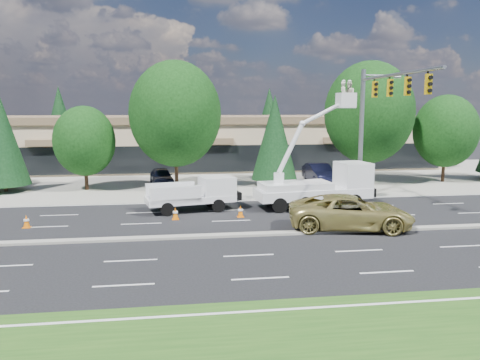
{
  "coord_description": "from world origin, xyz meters",
  "views": [
    {
      "loc": [
        -3.05,
        -22.46,
        6.29
      ],
      "look_at": [
        0.45,
        2.79,
        2.4
      ],
      "focal_mm": 35.0,
      "sensor_mm": 36.0,
      "label": 1
    }
  ],
  "objects": [
    {
      "name": "traffic_cone_b",
      "position": [
        -3.13,
        4.01,
        0.34
      ],
      "size": [
        0.4,
        0.4,
        0.7
      ],
      "color": "orange",
      "rests_on": "ground"
    },
    {
      "name": "tree_back_c",
      "position": [
        10.0,
        42.0,
        4.92
      ],
      "size": [
        4.65,
        4.65,
        9.17
      ],
      "color": "#332114",
      "rests_on": "ground"
    },
    {
      "name": "ground",
      "position": [
        0.0,
        0.0,
        0.0
      ],
      "size": [
        140.0,
        140.0,
        0.0
      ],
      "primitive_type": "plane",
      "color": "black",
      "rests_on": "ground"
    },
    {
      "name": "tree_front_e",
      "position": [
        5.0,
        15.0,
        3.98
      ],
      "size": [
        3.77,
        3.77,
        7.43
      ],
      "color": "#332114",
      "rests_on": "ground"
    },
    {
      "name": "traffic_cone_d",
      "position": [
        7.47,
        4.04,
        0.34
      ],
      "size": [
        0.4,
        0.4,
        0.7
      ],
      "color": "orange",
      "rests_on": "ground"
    },
    {
      "name": "signal_mast",
      "position": [
        10.03,
        7.04,
        6.06
      ],
      "size": [
        2.76,
        10.16,
        9.0
      ],
      "color": "gray",
      "rests_on": "ground"
    },
    {
      "name": "traffic_cone_c",
      "position": [
        0.66,
        4.09,
        0.34
      ],
      "size": [
        0.4,
        0.4,
        0.7
      ],
      "color": "orange",
      "rests_on": "ground"
    },
    {
      "name": "tree_front_f",
      "position": [
        13.0,
        15.0,
        5.99
      ],
      "size": [
        7.37,
        7.37,
        10.23
      ],
      "color": "#332114",
      "rests_on": "ground"
    },
    {
      "name": "tree_back_b",
      "position": [
        -4.0,
        42.0,
        5.46
      ],
      "size": [
        5.17,
        5.17,
        10.18
      ],
      "color": "#332114",
      "rests_on": "ground"
    },
    {
      "name": "minivan",
      "position": [
        6.04,
        0.6,
        0.9
      ],
      "size": [
        6.96,
        4.26,
        1.8
      ],
      "primitive_type": "imported",
      "rotation": [
        0.0,
        0.0,
        1.36
      ],
      "color": "tan",
      "rests_on": "ground"
    },
    {
      "name": "traffic_cone_a",
      "position": [
        -11.02,
        3.19,
        0.34
      ],
      "size": [
        0.4,
        0.4,
        0.7
      ],
      "color": "orange",
      "rests_on": "ground"
    },
    {
      "name": "tree_back_d",
      "position": [
        22.0,
        42.0,
        5.08
      ],
      "size": [
        4.81,
        4.81,
        9.47
      ],
      "color": "#332114",
      "rests_on": "ground"
    },
    {
      "name": "parked_car_west",
      "position": [
        -4.25,
        16.65,
        0.72
      ],
      "size": [
        2.3,
        4.4,
        1.43
      ],
      "primitive_type": "imported",
      "rotation": [
        0.0,
        0.0,
        0.15
      ],
      "color": "black",
      "rests_on": "ground"
    },
    {
      "name": "utility_pickup",
      "position": [
        -1.79,
        6.26,
        0.86
      ],
      "size": [
        5.72,
        3.06,
        2.08
      ],
      "rotation": [
        0.0,
        0.0,
        0.21
      ],
      "color": "white",
      "rests_on": "ground"
    },
    {
      "name": "tree_front_b",
      "position": [
        -16.0,
        15.0,
        3.97
      ],
      "size": [
        3.75,
        3.75,
        7.4
      ],
      "color": "#332114",
      "rests_on": "ground"
    },
    {
      "name": "strip_mall",
      "position": [
        0.0,
        29.97,
        2.83
      ],
      "size": [
        50.4,
        15.4,
        5.5
      ],
      "color": "tan",
      "rests_on": "ground"
    },
    {
      "name": "tree_front_g",
      "position": [
        20.0,
        15.0,
        4.39
      ],
      "size": [
        5.41,
        5.41,
        7.5
      ],
      "color": "#332114",
      "rests_on": "ground"
    },
    {
      "name": "parked_car_east",
      "position": [
        9.15,
        16.0,
        0.81
      ],
      "size": [
        1.77,
        4.96,
        1.63
      ],
      "primitive_type": "imported",
      "rotation": [
        0.0,
        0.0,
        0.01
      ],
      "color": "black",
      "rests_on": "ground"
    },
    {
      "name": "concrete_apron",
      "position": [
        0.0,
        20.0,
        0.01
      ],
      "size": [
        140.0,
        22.0,
        0.01
      ],
      "primitive_type": "cube",
      "color": "gray",
      "rests_on": "ground"
    },
    {
      "name": "tree_back_a",
      "position": [
        -18.0,
        42.0,
        4.94
      ],
      "size": [
        4.68,
        4.68,
        9.22
      ],
      "color": "#332114",
      "rests_on": "ground"
    },
    {
      "name": "tree_front_c",
      "position": [
        -10.0,
        15.0,
        3.82
      ],
      "size": [
        4.71,
        4.71,
        6.54
      ],
      "color": "#332114",
      "rests_on": "ground"
    },
    {
      "name": "bucket_truck",
      "position": [
        6.35,
        6.28,
        1.73
      ],
      "size": [
        7.65,
        3.09,
        8.1
      ],
      "rotation": [
        0.0,
        0.0,
        0.11
      ],
      "color": "white",
      "rests_on": "ground"
    },
    {
      "name": "tree_front_d",
      "position": [
        -3.0,
        15.0,
        5.88
      ],
      "size": [
        7.25,
        7.25,
        10.05
      ],
      "color": "#332114",
      "rests_on": "ground"
    },
    {
      "name": "road_median",
      "position": [
        0.0,
        0.0,
        0.06
      ],
      "size": [
        120.0,
        0.55,
        0.12
      ],
      "primitive_type": "cube",
      "color": "gray",
      "rests_on": "ground"
    }
  ]
}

